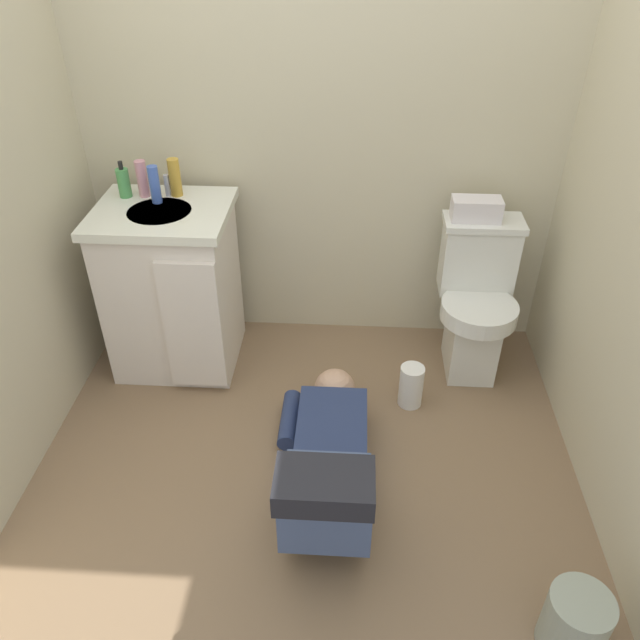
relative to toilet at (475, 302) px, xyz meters
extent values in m
cube|color=#7E6347|center=(-0.75, -0.72, -0.39)|extent=(2.73, 3.00, 0.04)
cube|color=beige|center=(-0.75, 0.32, 0.83)|extent=(2.39, 0.08, 2.40)
cube|color=silver|center=(0.00, -0.04, -0.18)|extent=(0.22, 0.30, 0.38)
cylinder|color=silver|center=(0.00, -0.10, 0.01)|extent=(0.35, 0.35, 0.08)
cube|color=silver|center=(0.00, 0.09, 0.18)|extent=(0.34, 0.17, 0.34)
cube|color=silver|center=(0.00, 0.09, 0.37)|extent=(0.36, 0.19, 0.03)
cube|color=silver|center=(-1.44, -0.03, 0.02)|extent=(0.56, 0.48, 0.78)
cube|color=silver|center=(-1.44, -0.03, 0.43)|extent=(0.60, 0.52, 0.04)
cylinder|color=silver|center=(-1.44, -0.05, 0.43)|extent=(0.28, 0.28, 0.05)
cube|color=silver|center=(-1.29, -0.29, 0.00)|extent=(0.26, 0.03, 0.66)
cylinder|color=silver|center=(-1.44, 0.11, 0.50)|extent=(0.02, 0.02, 0.10)
cube|color=navy|center=(-0.65, -0.68, -0.28)|extent=(0.29, 0.52, 0.17)
sphere|color=tan|center=(-0.65, -0.35, -0.27)|extent=(0.19, 0.19, 0.19)
cube|color=#455579|center=(-0.65, -1.04, -0.19)|extent=(0.31, 0.28, 0.20)
cube|color=#455579|center=(-0.65, -1.18, -0.07)|extent=(0.31, 0.12, 0.32)
cube|color=black|center=(-0.65, -1.23, 0.11)|extent=(0.31, 0.19, 0.09)
cylinder|color=navy|center=(-0.84, -0.52, -0.31)|extent=(0.08, 0.30, 0.08)
cube|color=silver|center=(-0.04, 0.09, 0.43)|extent=(0.22, 0.11, 0.10)
cylinder|color=#49964E|center=(-1.63, 0.09, 0.52)|extent=(0.06, 0.06, 0.13)
cylinder|color=black|center=(-1.63, 0.09, 0.60)|extent=(0.02, 0.02, 0.04)
cylinder|color=#D18B9A|center=(-1.54, 0.10, 0.54)|extent=(0.05, 0.05, 0.17)
cylinder|color=#4061BD|center=(-1.47, 0.03, 0.54)|extent=(0.05, 0.05, 0.17)
cylinder|color=gold|center=(-1.40, 0.11, 0.54)|extent=(0.05, 0.05, 0.17)
cylinder|color=gray|center=(0.14, -1.42, -0.25)|extent=(0.20, 0.20, 0.23)
cylinder|color=white|center=(-0.30, -0.32, -0.26)|extent=(0.11, 0.11, 0.21)
camera|label=1|loc=(-0.59, -2.50, 1.63)|focal=34.96mm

